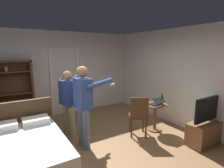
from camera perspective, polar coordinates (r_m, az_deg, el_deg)
The scene contains 14 objects.
ground_plane at distance 3.85m, azimuth -2.68°, elevation -21.37°, with size 6.07×6.07×0.00m, color olive.
wall_back at distance 5.94m, azimuth -16.20°, elevation 3.23°, with size 5.10×0.12×2.65m, color silver.
wall_right at distance 5.02m, azimuth 22.80°, elevation 1.56°, with size 0.12×5.76×2.65m, color silver.
doorway_frame at distance 5.90m, azimuth -14.98°, elevation 2.27°, with size 0.93×0.08×2.13m.
bed at distance 3.62m, azimuth -26.26°, elevation -19.18°, with size 1.32×1.92×1.02m.
bookshelf at distance 5.57m, azimuth -28.62°, elevation -1.79°, with size 0.91×0.32×1.79m.
tv_flatscreen at distance 4.56m, azimuth 27.92°, elevation -12.81°, with size 0.92×0.40×1.08m.
side_table at distance 4.76m, azimuth 13.72°, elevation -8.97°, with size 0.60×0.60×0.70m.
laptop at distance 4.63m, azimuth 14.03°, elevation -5.86°, with size 0.35×0.35×0.17m.
bottle_on_table at distance 4.70m, azimuth 15.80°, elevation -4.80°, with size 0.06×0.06×0.29m.
wooden_chair at distance 4.33m, azimuth 8.51°, elevation -9.68°, with size 0.58×0.58×0.99m.
person_blue_shirt at distance 3.73m, azimuth -9.10°, elevation -5.55°, with size 0.76×0.55×1.74m.
person_striped_shirt at distance 4.30m, azimuth -13.72°, elevation -4.86°, with size 0.72×0.61×1.59m.
suitcase_dark at distance 4.90m, azimuth -23.43°, elevation -12.46°, with size 0.64×0.32×0.38m, color black.
Camera 1 is at (-1.58, -2.86, 2.03)m, focal length 28.43 mm.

